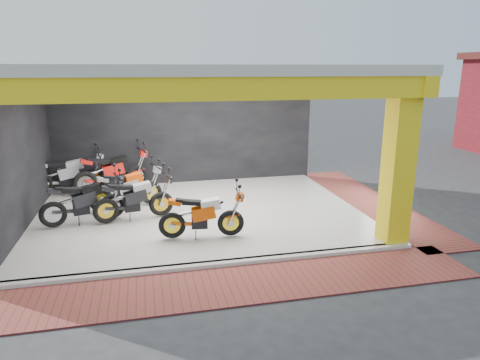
# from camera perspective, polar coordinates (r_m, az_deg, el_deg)

# --- Properties ---
(ground) EXTENTS (80.00, 80.00, 0.00)m
(ground) POSITION_cam_1_polar(r_m,az_deg,el_deg) (9.18, -3.75, -8.69)
(ground) COLOR #2D2D30
(ground) RESTS_ON ground
(showroom_floor) EXTENTS (8.00, 6.00, 0.10)m
(showroom_floor) POSITION_cam_1_polar(r_m,az_deg,el_deg) (11.01, -5.41, -4.39)
(showroom_floor) COLOR white
(showroom_floor) RESTS_ON ground
(showroom_ceiling) EXTENTS (8.40, 6.40, 0.20)m
(showroom_ceiling) POSITION_cam_1_polar(r_m,az_deg,el_deg) (10.41, -5.89, 14.41)
(showroom_ceiling) COLOR beige
(showroom_ceiling) RESTS_ON corner_column
(back_wall) EXTENTS (8.20, 0.20, 3.50)m
(back_wall) POSITION_cam_1_polar(r_m,az_deg,el_deg) (13.62, -7.30, 6.62)
(back_wall) COLOR black
(back_wall) RESTS_ON ground
(left_wall) EXTENTS (0.20, 6.20, 3.50)m
(left_wall) POSITION_cam_1_polar(r_m,az_deg,el_deg) (10.88, -27.62, 3.01)
(left_wall) COLOR black
(left_wall) RESTS_ON ground
(corner_column) EXTENTS (0.50, 0.50, 3.50)m
(corner_column) POSITION_cam_1_polar(r_m,az_deg,el_deg) (9.29, 20.35, 2.04)
(corner_column) COLOR yellow
(corner_column) RESTS_ON ground
(header_beam_front) EXTENTS (8.40, 0.30, 0.40)m
(header_beam_front) POSITION_cam_1_polar(r_m,az_deg,el_deg) (7.45, -2.93, 12.06)
(header_beam_front) COLOR yellow
(header_beam_front) RESTS_ON corner_column
(header_beam_right) EXTENTS (0.30, 6.40, 0.40)m
(header_beam_right) POSITION_cam_1_polar(r_m,az_deg,el_deg) (11.61, 14.66, 12.57)
(header_beam_right) COLOR yellow
(header_beam_right) RESTS_ON corner_column
(floor_kerb) EXTENTS (8.00, 0.20, 0.10)m
(floor_kerb) POSITION_cam_1_polar(r_m,az_deg,el_deg) (8.25, -2.61, -11.13)
(floor_kerb) COLOR white
(floor_kerb) RESTS_ON ground
(paver_front) EXTENTS (9.00, 1.40, 0.03)m
(paver_front) POSITION_cam_1_polar(r_m,az_deg,el_deg) (7.58, -1.53, -13.89)
(paver_front) COLOR maroon
(paver_front) RESTS_ON ground
(paver_right) EXTENTS (1.40, 7.00, 0.03)m
(paver_right) POSITION_cam_1_polar(r_m,az_deg,el_deg) (12.52, 16.95, -2.77)
(paver_right) COLOR maroon
(paver_right) RESTS_ON ground
(moto_hero) EXTENTS (1.99, 0.91, 1.18)m
(moto_hero) POSITION_cam_1_polar(r_m,az_deg,el_deg) (9.16, -1.25, -4.10)
(moto_hero) COLOR #E45009
(moto_hero) RESTS_ON showroom_floor
(moto_row_a) EXTENTS (2.12, 1.12, 1.23)m
(moto_row_a) POSITION_cam_1_polar(r_m,az_deg,el_deg) (10.56, -10.54, -1.63)
(moto_row_a) COLOR black
(moto_row_a) RESTS_ON showroom_floor
(moto_row_b) EXTENTS (2.16, 1.25, 1.24)m
(moto_row_b) POSITION_cam_1_polar(r_m,az_deg,el_deg) (10.66, -16.76, -1.83)
(moto_row_b) COLOR black
(moto_row_b) RESTS_ON showroom_floor
(moto_row_c) EXTENTS (2.15, 1.36, 1.23)m
(moto_row_c) POSITION_cam_1_polar(r_m,az_deg,el_deg) (11.55, -11.86, -0.27)
(moto_row_c) COLOR #989A9F
(moto_row_c) RESTS_ON showroom_floor
(moto_row_d) EXTENTS (2.45, 1.47, 1.41)m
(moto_row_d) POSITION_cam_1_polar(r_m,az_deg,el_deg) (13.14, -13.67, 1.83)
(moto_row_d) COLOR red
(moto_row_d) RESTS_ON showroom_floor
(moto_row_e) EXTENTS (2.30, 1.24, 1.33)m
(moto_row_e) POSITION_cam_1_polar(r_m,az_deg,el_deg) (13.24, -19.05, 1.36)
(moto_row_e) COLOR #A7AAAF
(moto_row_e) RESTS_ON showroom_floor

